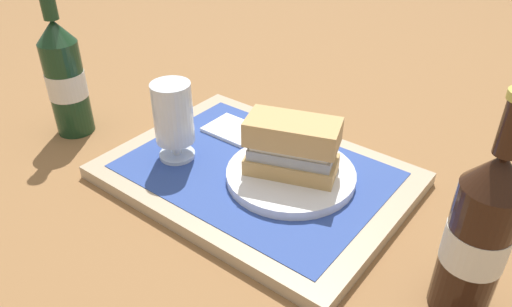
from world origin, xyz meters
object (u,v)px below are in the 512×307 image
object	(u,v)px
beer_glass	(174,119)
sandwich	(290,146)
plate	(291,175)
beer_bottle	(65,77)
second_bottle	(478,235)

from	to	relation	value
beer_glass	sandwich	bearing A→B (deg)	-161.28
plate	beer_bottle	xyz separation A→B (m)	(0.40, 0.09, 0.08)
plate	sandwich	world-z (taller)	sandwich
second_bottle	plate	bearing A→B (deg)	-12.39
plate	sandwich	bearing A→B (deg)	19.87
beer_bottle	second_bottle	size ratio (longest dim) A/B	1.00
beer_glass	beer_bottle	bearing A→B (deg)	7.26
sandwich	second_bottle	bearing A→B (deg)	148.11
beer_bottle	second_bottle	xyz separation A→B (m)	(-0.67, -0.03, 0.00)
sandwich	beer_glass	world-z (taller)	beer_glass
beer_glass	second_bottle	size ratio (longest dim) A/B	0.47
sandwich	second_bottle	world-z (taller)	second_bottle
sandwich	beer_bottle	bearing A→B (deg)	-7.57
plate	sandwich	xyz separation A→B (m)	(0.00, 0.00, 0.05)
plate	beer_glass	size ratio (longest dim) A/B	1.52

